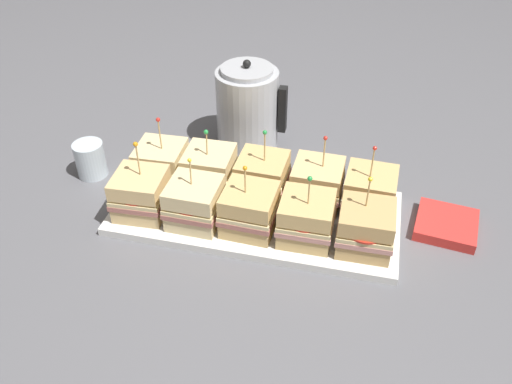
% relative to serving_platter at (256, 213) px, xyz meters
% --- Properties ---
extents(ground_plane, '(6.00, 6.00, 0.00)m').
position_rel_serving_platter_xyz_m(ground_plane, '(0.00, 0.00, -0.01)').
color(ground_plane, slate).
extents(serving_platter, '(0.62, 0.28, 0.02)m').
position_rel_serving_platter_xyz_m(serving_platter, '(0.00, 0.00, 0.00)').
color(serving_platter, white).
rests_on(serving_platter, ground_plane).
extents(sandwich_front_far_left, '(0.12, 0.12, 0.18)m').
position_rel_serving_platter_xyz_m(sandwich_front_far_left, '(-0.24, -0.06, 0.06)').
color(sandwich_front_far_left, '#DBB77A').
rests_on(sandwich_front_far_left, serving_platter).
extents(sandwich_front_left, '(0.11, 0.11, 0.16)m').
position_rel_serving_platter_xyz_m(sandwich_front_left, '(-0.12, -0.06, 0.06)').
color(sandwich_front_left, beige).
rests_on(sandwich_front_left, serving_platter).
extents(sandwich_front_center, '(0.12, 0.12, 0.16)m').
position_rel_serving_platter_xyz_m(sandwich_front_center, '(0.00, -0.06, 0.06)').
color(sandwich_front_center, tan).
rests_on(sandwich_front_center, serving_platter).
extents(sandwich_front_right, '(0.11, 0.11, 0.16)m').
position_rel_serving_platter_xyz_m(sandwich_front_right, '(0.12, -0.06, 0.06)').
color(sandwich_front_right, tan).
rests_on(sandwich_front_right, serving_platter).
extents(sandwich_front_far_right, '(0.11, 0.11, 0.17)m').
position_rel_serving_platter_xyz_m(sandwich_front_far_right, '(0.24, -0.06, 0.06)').
color(sandwich_front_far_right, tan).
rests_on(sandwich_front_far_right, serving_platter).
extents(sandwich_back_far_left, '(0.11, 0.11, 0.17)m').
position_rel_serving_platter_xyz_m(sandwich_back_far_left, '(-0.24, 0.06, 0.06)').
color(sandwich_back_far_left, beige).
rests_on(sandwich_back_far_left, serving_platter).
extents(sandwich_back_left, '(0.11, 0.11, 0.16)m').
position_rel_serving_platter_xyz_m(sandwich_back_left, '(-0.12, 0.06, 0.06)').
color(sandwich_back_left, beige).
rests_on(sandwich_back_left, serving_platter).
extents(sandwich_back_center, '(0.11, 0.11, 0.17)m').
position_rel_serving_platter_xyz_m(sandwich_back_center, '(-0.00, 0.06, 0.06)').
color(sandwich_back_center, tan).
rests_on(sandwich_back_center, serving_platter).
extents(sandwich_back_right, '(0.11, 0.11, 0.17)m').
position_rel_serving_platter_xyz_m(sandwich_back_right, '(0.12, 0.06, 0.06)').
color(sandwich_back_right, '#DBB77A').
rests_on(sandwich_back_right, serving_platter).
extents(sandwich_back_far_right, '(0.12, 0.12, 0.17)m').
position_rel_serving_platter_xyz_m(sandwich_back_far_right, '(0.24, 0.06, 0.06)').
color(sandwich_back_far_right, tan).
rests_on(sandwich_back_far_right, serving_platter).
extents(kettle_steel, '(0.18, 0.16, 0.23)m').
position_rel_serving_platter_xyz_m(kettle_steel, '(-0.09, 0.29, 0.10)').
color(kettle_steel, '#B7BABF').
rests_on(kettle_steel, ground_plane).
extents(drinking_glass, '(0.07, 0.07, 0.09)m').
position_rel_serving_platter_xyz_m(drinking_glass, '(-0.42, 0.06, 0.03)').
color(drinking_glass, silver).
rests_on(drinking_glass, ground_plane).
extents(napkin_stack, '(0.14, 0.14, 0.02)m').
position_rel_serving_platter_xyz_m(napkin_stack, '(0.41, 0.05, 0.00)').
color(napkin_stack, red).
rests_on(napkin_stack, ground_plane).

